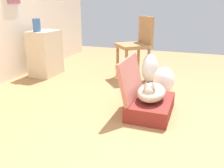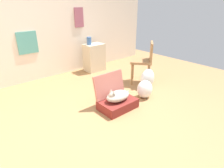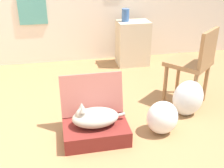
{
  "view_description": "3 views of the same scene",
  "coord_description": "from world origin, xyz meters",
  "px_view_note": "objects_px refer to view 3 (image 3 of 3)",
  "views": [
    {
      "loc": [
        -1.99,
        -0.43,
        1.12
      ],
      "look_at": [
        0.43,
        0.44,
        0.25
      ],
      "focal_mm": 39.22,
      "sensor_mm": 36.0,
      "label": 1
    },
    {
      "loc": [
        -1.61,
        -2.12,
        1.71
      ],
      "look_at": [
        0.41,
        0.2,
        0.37
      ],
      "focal_mm": 30.87,
      "sensor_mm": 36.0,
      "label": 2
    },
    {
      "loc": [
        0.07,
        -2.18,
        1.63
      ],
      "look_at": [
        0.59,
        0.34,
        0.4
      ],
      "focal_mm": 43.69,
      "sensor_mm": 36.0,
      "label": 3
    }
  ],
  "objects_px": {
    "plastic_bag_clear": "(188,98)",
    "side_table": "(133,43)",
    "plastic_bag_white": "(162,118)",
    "cat": "(94,117)",
    "suitcase_base": "(96,131)",
    "chair": "(194,63)",
    "vase_tall": "(125,15)"
  },
  "relations": [
    {
      "from": "plastic_bag_clear",
      "to": "side_table",
      "type": "bearing_deg",
      "value": 96.12
    },
    {
      "from": "plastic_bag_white",
      "to": "side_table",
      "type": "distance_m",
      "value": 1.92
    },
    {
      "from": "cat",
      "to": "suitcase_base",
      "type": "bearing_deg",
      "value": -1.93
    },
    {
      "from": "suitcase_base",
      "to": "chair",
      "type": "xyz_separation_m",
      "value": [
        1.2,
        0.47,
        0.44
      ]
    },
    {
      "from": "side_table",
      "to": "vase_tall",
      "type": "height_order",
      "value": "vase_tall"
    },
    {
      "from": "suitcase_base",
      "to": "plastic_bag_clear",
      "type": "distance_m",
      "value": 1.09
    },
    {
      "from": "cat",
      "to": "vase_tall",
      "type": "xyz_separation_m",
      "value": [
        0.77,
        1.89,
        0.55
      ]
    },
    {
      "from": "suitcase_base",
      "to": "side_table",
      "type": "bearing_deg",
      "value": 64.8
    },
    {
      "from": "plastic_bag_white",
      "to": "plastic_bag_clear",
      "type": "distance_m",
      "value": 0.47
    },
    {
      "from": "cat",
      "to": "plastic_bag_white",
      "type": "relative_size",
      "value": 1.51
    },
    {
      "from": "chair",
      "to": "plastic_bag_clear",
      "type": "bearing_deg",
      "value": 18.66
    },
    {
      "from": "suitcase_base",
      "to": "plastic_bag_white",
      "type": "bearing_deg",
      "value": -2.7
    },
    {
      "from": "plastic_bag_clear",
      "to": "chair",
      "type": "height_order",
      "value": "chair"
    },
    {
      "from": "plastic_bag_white",
      "to": "chair",
      "type": "bearing_deg",
      "value": 42.78
    },
    {
      "from": "side_table",
      "to": "vase_tall",
      "type": "relative_size",
      "value": 3.66
    },
    {
      "from": "suitcase_base",
      "to": "cat",
      "type": "distance_m",
      "value": 0.17
    },
    {
      "from": "plastic_bag_white",
      "to": "vase_tall",
      "type": "bearing_deg",
      "value": 87.18
    },
    {
      "from": "cat",
      "to": "plastic_bag_white",
      "type": "distance_m",
      "value": 0.68
    },
    {
      "from": "vase_tall",
      "to": "suitcase_base",
      "type": "bearing_deg",
      "value": -111.77
    },
    {
      "from": "chair",
      "to": "side_table",
      "type": "bearing_deg",
      "value": -117.14
    },
    {
      "from": "cat",
      "to": "plastic_bag_white",
      "type": "height_order",
      "value": "cat"
    },
    {
      "from": "cat",
      "to": "chair",
      "type": "relative_size",
      "value": 0.57
    },
    {
      "from": "cat",
      "to": "side_table",
      "type": "bearing_deg",
      "value": 64.51
    },
    {
      "from": "vase_tall",
      "to": "chair",
      "type": "xyz_separation_m",
      "value": [
        0.44,
        -1.42,
        -0.27
      ]
    },
    {
      "from": "vase_tall",
      "to": "chair",
      "type": "height_order",
      "value": "chair"
    },
    {
      "from": "cat",
      "to": "plastic_bag_clear",
      "type": "bearing_deg",
      "value": 12.14
    },
    {
      "from": "plastic_bag_white",
      "to": "chair",
      "type": "xyz_separation_m",
      "value": [
        0.54,
        0.5,
        0.35
      ]
    },
    {
      "from": "cat",
      "to": "plastic_bag_clear",
      "type": "distance_m",
      "value": 1.09
    },
    {
      "from": "suitcase_base",
      "to": "cat",
      "type": "xyz_separation_m",
      "value": [
        -0.01,
        0.0,
        0.16
      ]
    },
    {
      "from": "vase_tall",
      "to": "chair",
      "type": "distance_m",
      "value": 1.51
    },
    {
      "from": "plastic_bag_clear",
      "to": "chair",
      "type": "bearing_deg",
      "value": 58.68
    },
    {
      "from": "plastic_bag_clear",
      "to": "vase_tall",
      "type": "xyz_separation_m",
      "value": [
        -0.3,
        1.66,
        0.58
      ]
    }
  ]
}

